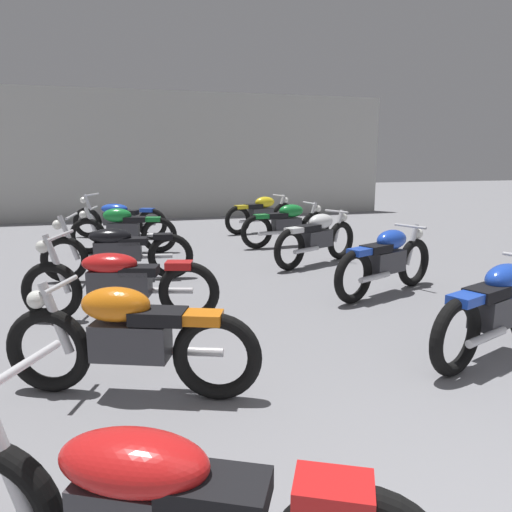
{
  "coord_description": "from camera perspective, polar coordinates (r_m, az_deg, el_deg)",
  "views": [
    {
      "loc": [
        -1.7,
        -0.62,
        1.79
      ],
      "look_at": [
        0.0,
        5.23,
        0.55
      ],
      "focal_mm": 34.57,
      "sensor_mm": 36.0,
      "label": 1
    }
  ],
  "objects": [
    {
      "name": "motorcycle_right_row_2",
      "position": [
        6.65,
        14.87,
        -0.43
      ],
      "size": [
        1.85,
        0.89,
        0.88
      ],
      "color": "black",
      "rests_on": "ground"
    },
    {
      "name": "motorcycle_left_row_4",
      "position": [
        9.49,
        -15.16,
        3.04
      ],
      "size": [
        1.95,
        0.58,
        0.88
      ],
      "color": "black",
      "rests_on": "ground"
    },
    {
      "name": "motorcycle_left_row_2",
      "position": [
        5.56,
        -15.62,
        -2.85
      ],
      "size": [
        2.11,
        0.87,
        0.97
      ],
      "color": "black",
      "rests_on": "ground"
    },
    {
      "name": "motorcycle_left_row_3",
      "position": [
        7.43,
        -15.78,
        0.69
      ],
      "size": [
        2.17,
        0.68,
        0.97
      ],
      "color": "black",
      "rests_on": "ground"
    },
    {
      "name": "motorcycle_right_row_1",
      "position": [
        4.92,
        26.21,
        -5.38
      ],
      "size": [
        1.88,
        0.82,
        0.88
      ],
      "color": "black",
      "rests_on": "ground"
    },
    {
      "name": "motorcycle_left_row_1",
      "position": [
        3.84,
        -14.43,
        -9.14
      ],
      "size": [
        1.87,
        0.83,
        0.88
      ],
      "color": "black",
      "rests_on": "ground"
    },
    {
      "name": "motorcycle_right_row_5",
      "position": [
        11.74,
        0.66,
        4.99
      ],
      "size": [
        1.92,
        0.73,
        0.88
      ],
      "color": "black",
      "rests_on": "ground"
    },
    {
      "name": "back_wall",
      "position": [
        14.74,
        -9.79,
        11.37
      ],
      "size": [
        13.21,
        0.24,
        3.6
      ],
      "primitive_type": "cube",
      "color": "#B2B2AD",
      "rests_on": "ground"
    },
    {
      "name": "motorcycle_right_row_3",
      "position": [
        8.28,
        7.09,
        2.16
      ],
      "size": [
        1.81,
        0.98,
        0.88
      ],
      "color": "black",
      "rests_on": "ground"
    },
    {
      "name": "motorcycle_left_row_5",
      "position": [
        11.29,
        -15.61,
        4.27
      ],
      "size": [
        2.03,
        1.05,
        0.97
      ],
      "color": "black",
      "rests_on": "ground"
    },
    {
      "name": "motorcycle_right_row_4",
      "position": [
        9.89,
        3.61,
        3.74
      ],
      "size": [
        1.97,
        0.55,
        0.88
      ],
      "color": "black",
      "rests_on": "ground"
    },
    {
      "name": "motorcycle_left_row_0",
      "position": [
        2.16,
        -11.35,
        -26.95
      ],
      "size": [
        1.98,
        1.14,
        0.97
      ],
      "color": "black",
      "rests_on": "ground"
    }
  ]
}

